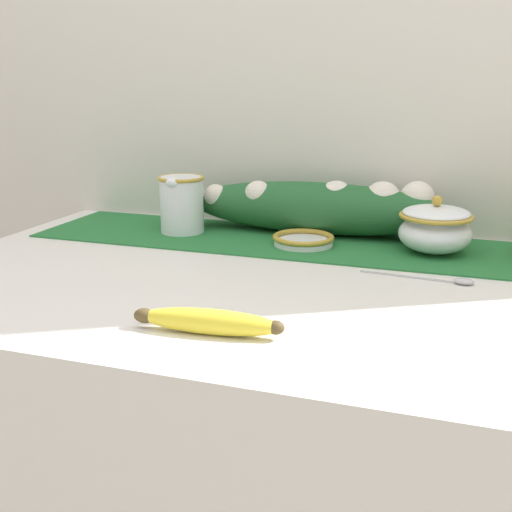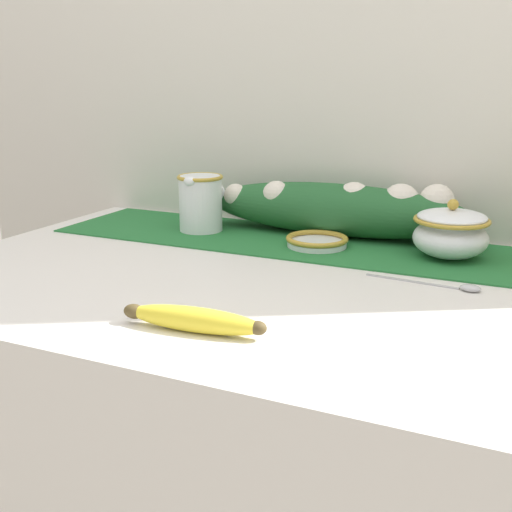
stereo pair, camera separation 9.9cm
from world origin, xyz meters
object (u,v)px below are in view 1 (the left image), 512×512
(sugar_bowl, at_px, (435,228))
(small_dish, at_px, (301,240))
(cream_pitcher, at_px, (182,202))
(banana, at_px, (207,321))
(spoon, at_px, (451,280))

(sugar_bowl, xyz_separation_m, small_dish, (-0.25, -0.02, -0.04))
(cream_pitcher, bearing_deg, banana, -61.68)
(sugar_bowl, height_order, spoon, sugar_bowl)
(cream_pitcher, relative_size, sugar_bowl, 0.90)
(banana, xyz_separation_m, spoon, (0.29, 0.32, -0.01))
(sugar_bowl, xyz_separation_m, spoon, (0.04, -0.17, -0.05))
(small_dish, height_order, spoon, small_dish)
(cream_pitcher, height_order, sugar_bowl, cream_pitcher)
(small_dish, xyz_separation_m, spoon, (0.29, -0.15, -0.01))
(cream_pitcher, relative_size, banana, 0.60)
(sugar_bowl, bearing_deg, small_dish, -174.43)
(sugar_bowl, distance_m, banana, 0.55)
(cream_pitcher, bearing_deg, spoon, -17.32)
(small_dish, distance_m, spoon, 0.32)
(banana, relative_size, spoon, 1.10)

